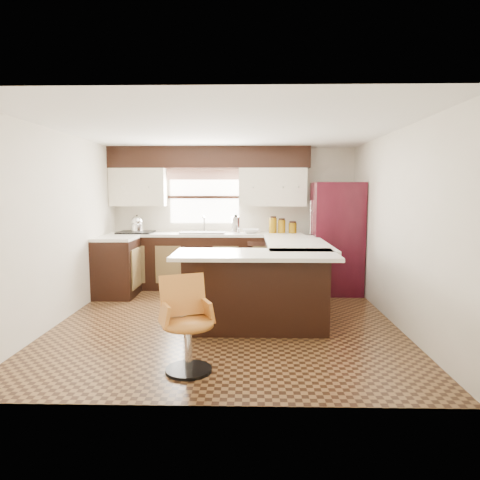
{
  "coord_description": "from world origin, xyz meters",
  "views": [
    {
      "loc": [
        0.3,
        -5.33,
        1.65
      ],
      "look_at": [
        0.16,
        0.45,
        0.99
      ],
      "focal_mm": 32.0,
      "sensor_mm": 36.0,
      "label": 1
    }
  ],
  "objects_px": {
    "peninsula_long": "(292,277)",
    "bar_chair": "(188,325)",
    "refrigerator": "(336,238)",
    "peninsula_return": "(256,293)"
  },
  "relations": [
    {
      "from": "peninsula_long",
      "to": "bar_chair",
      "type": "xyz_separation_m",
      "value": [
        -1.16,
        -2.19,
        -0.01
      ]
    },
    {
      "from": "peninsula_long",
      "to": "refrigerator",
      "type": "height_order",
      "value": "refrigerator"
    },
    {
      "from": "refrigerator",
      "to": "bar_chair",
      "type": "xyz_separation_m",
      "value": [
        -1.96,
        -3.16,
        -0.46
      ]
    },
    {
      "from": "peninsula_return",
      "to": "refrigerator",
      "type": "bearing_deg",
      "value": 55.73
    },
    {
      "from": "refrigerator",
      "to": "bar_chair",
      "type": "bearing_deg",
      "value": -121.82
    },
    {
      "from": "refrigerator",
      "to": "bar_chair",
      "type": "height_order",
      "value": "refrigerator"
    },
    {
      "from": "peninsula_long",
      "to": "bar_chair",
      "type": "relative_size",
      "value": 2.23
    },
    {
      "from": "peninsula_return",
      "to": "refrigerator",
      "type": "distance_m",
      "value": 2.39
    },
    {
      "from": "peninsula_return",
      "to": "refrigerator",
      "type": "xyz_separation_m",
      "value": [
        1.32,
        1.94,
        0.45
      ]
    },
    {
      "from": "peninsula_long",
      "to": "refrigerator",
      "type": "bearing_deg",
      "value": 50.46
    }
  ]
}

